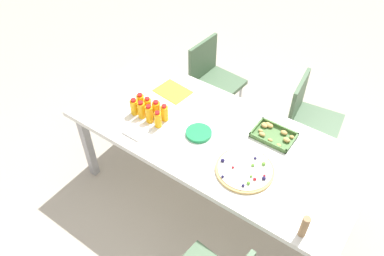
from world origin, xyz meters
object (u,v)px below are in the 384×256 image
plate_stack (199,133)px  paper_folder (173,91)px  juice_bottle_3 (158,119)px  napkin_stack (137,131)px  chair_far_left (212,77)px  juice_bottle_6 (156,109)px  snack_tray (274,135)px  party_table (213,140)px  juice_bottle_1 (141,110)px  cardboard_tube (304,227)px  juice_bottle_0 (134,107)px  juice_bottle_2 (149,114)px  juice_bottle_4 (141,102)px  fruit_pizza (245,170)px  chair_far_right (308,116)px  juice_bottle_5 (148,106)px  juice_bottle_7 (165,113)px

plate_stack → paper_folder: bearing=148.2°
juice_bottle_3 → napkin_stack: juice_bottle_3 is taller
paper_folder → chair_far_left: bearing=92.1°
juice_bottle_6 → snack_tray: (0.79, 0.31, -0.05)m
party_table → juice_bottle_1: juice_bottle_1 is taller
party_table → juice_bottle_6: juice_bottle_6 is taller
plate_stack → cardboard_tube: bearing=-18.8°
juice_bottle_0 → plate_stack: size_ratio=0.73×
party_table → napkin_stack: napkin_stack is taller
cardboard_tube → juice_bottle_1: bearing=170.7°
juice_bottle_2 → juice_bottle_4: size_ratio=1.09×
juice_bottle_1 → juice_bottle_6: 0.11m
juice_bottle_1 → juice_bottle_3: 0.16m
fruit_pizza → chair_far_right: bearing=86.3°
juice_bottle_2 → juice_bottle_5: (-0.07, 0.07, -0.01)m
juice_bottle_0 → cardboard_tube: size_ratio=0.85×
juice_bottle_5 → cardboard_tube: cardboard_tube is taller
cardboard_tube → fruit_pizza: bearing=156.4°
party_table → juice_bottle_5: bearing=-170.5°
chair_far_left → snack_tray: chair_far_left is taller
fruit_pizza → chair_far_left: bearing=131.8°
juice_bottle_7 → plate_stack: juice_bottle_7 is taller
juice_bottle_0 → juice_bottle_5: 0.10m
napkin_stack → paper_folder: napkin_stack is taller
chair_far_left → juice_bottle_5: bearing=5.5°
juice_bottle_4 → juice_bottle_6: size_ratio=0.96×
juice_bottle_1 → juice_bottle_4: juice_bottle_1 is taller
juice_bottle_1 → napkin_stack: bearing=-63.4°
party_table → snack_tray: snack_tray is taller
juice_bottle_0 → fruit_pizza: 0.94m
juice_bottle_5 → juice_bottle_6: juice_bottle_6 is taller
juice_bottle_6 → fruit_pizza: bearing=-5.6°
juice_bottle_2 → plate_stack: (0.37, 0.09, -0.06)m
juice_bottle_2 → juice_bottle_3: bearing=-3.1°
juice_bottle_1 → plate_stack: 0.46m
fruit_pizza → juice_bottle_5: bearing=175.0°
juice_bottle_7 → plate_stack: 0.29m
cardboard_tube → juice_bottle_4: bearing=168.6°
juice_bottle_4 → fruit_pizza: juice_bottle_4 is taller
juice_bottle_3 → juice_bottle_2: bearing=176.9°
juice_bottle_1 → juice_bottle_7: size_ratio=1.04×
juice_bottle_5 → juice_bottle_2: bearing=-44.0°
juice_bottle_7 → juice_bottle_5: bearing=-177.2°
juice_bottle_1 → juice_bottle_7: juice_bottle_1 is taller
chair_far_right → juice_bottle_5: juice_bottle_5 is taller
juice_bottle_5 → paper_folder: (0.00, 0.30, -0.06)m
juice_bottle_5 → juice_bottle_6: bearing=1.9°
chair_far_left → paper_folder: chair_far_left is taller
juice_bottle_3 → plate_stack: bearing=18.9°
juice_bottle_0 → fruit_pizza: juice_bottle_0 is taller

